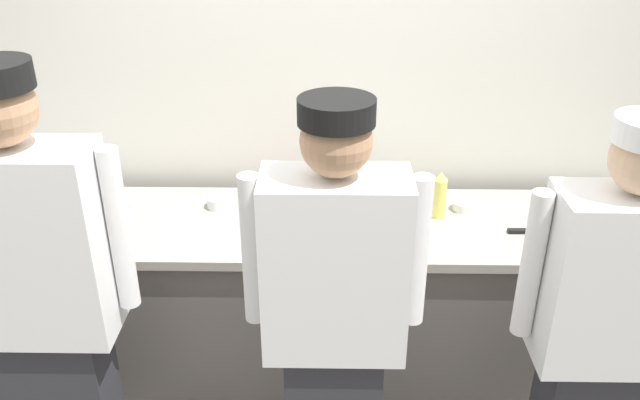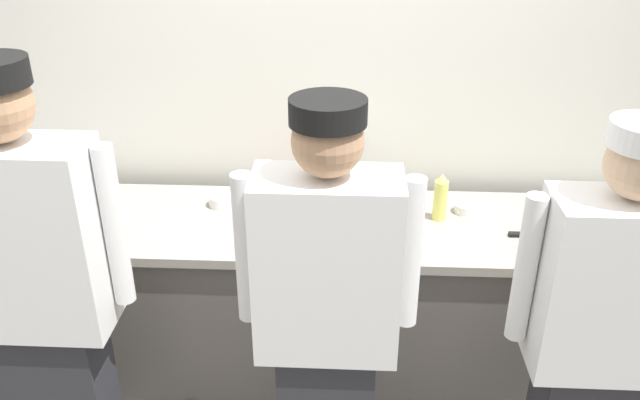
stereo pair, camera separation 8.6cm
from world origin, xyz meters
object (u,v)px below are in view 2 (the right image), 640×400
object	(u,v)px
ramekin_green_sauce	(283,208)
squeeze_bottle_spare	(440,198)
squeeze_bottle_primary	(289,222)
chef_near_left	(40,298)
ramekin_red_sauce	(465,208)
chefs_knife	(536,235)
mixing_bowl_steel	(359,209)
sheet_tray	(65,213)
chef_far_right	(599,342)
chef_center	(327,322)
plate_stack_front	(610,231)
ramekin_yellow_sauce	(221,200)
squeeze_bottle_secondary	(290,183)

from	to	relation	value
ramekin_green_sauce	squeeze_bottle_spare	bearing A→B (deg)	-1.62
squeeze_bottle_primary	chef_near_left	bearing A→B (deg)	-147.25
ramekin_red_sauce	chefs_knife	distance (m)	0.33
mixing_bowl_steel	sheet_tray	world-z (taller)	mixing_bowl_steel
mixing_bowl_steel	squeeze_bottle_spare	xyz separation A→B (m)	(0.35, 0.05, 0.04)
chef_near_left	chef_far_right	bearing A→B (deg)	-0.96
chef_far_right	ramekin_red_sauce	size ratio (longest dim) A/B	16.94
sheet_tray	squeeze_bottle_spare	xyz separation A→B (m)	(1.64, 0.06, 0.09)
squeeze_bottle_spare	chefs_knife	world-z (taller)	squeeze_bottle_spare
squeeze_bottle_spare	chef_near_left	bearing A→B (deg)	-152.10
chef_near_left	squeeze_bottle_primary	bearing A→B (deg)	32.75
squeeze_bottle_primary	squeeze_bottle_spare	world-z (taller)	squeeze_bottle_spare
chef_near_left	chef_center	world-z (taller)	chef_near_left
chef_far_right	plate_stack_front	xyz separation A→B (m)	(0.25, 0.65, 0.06)
chef_far_right	ramekin_green_sauce	bearing A→B (deg)	144.17
ramekin_yellow_sauce	sheet_tray	bearing A→B (deg)	-168.73
chef_center	ramekin_yellow_sauce	world-z (taller)	chef_center
squeeze_bottle_secondary	ramekin_red_sauce	distance (m)	0.80
plate_stack_front	chefs_knife	bearing A→B (deg)	179.40
squeeze_bottle_primary	squeeze_bottle_secondary	bearing A→B (deg)	94.55
chef_near_left	squeeze_bottle_spare	world-z (taller)	chef_near_left
chef_near_left	mixing_bowl_steel	distance (m)	1.30
sheet_tray	plate_stack_front	bearing A→B (deg)	-2.09
chef_near_left	squeeze_bottle_primary	world-z (taller)	chef_near_left
mixing_bowl_steel	chefs_knife	bearing A→B (deg)	-7.00
chef_center	squeeze_bottle_secondary	distance (m)	0.94
squeeze_bottle_spare	chefs_knife	distance (m)	0.42
chef_far_right	squeeze_bottle_spare	distance (m)	0.91
chef_near_left	squeeze_bottle_primary	xyz separation A→B (m)	(0.80, 0.51, 0.04)
mixing_bowl_steel	chef_near_left	bearing A→B (deg)	-146.78
plate_stack_front	squeeze_bottle_spare	xyz separation A→B (m)	(-0.68, 0.14, 0.07)
plate_stack_front	mixing_bowl_steel	xyz separation A→B (m)	(-1.03, 0.09, 0.03)
chef_near_left	plate_stack_front	bearing A→B (deg)	16.27
chef_near_left	squeeze_bottle_secondary	xyz separation A→B (m)	(0.77, 0.91, 0.02)
mixing_bowl_steel	squeeze_bottle_spare	distance (m)	0.35
chef_near_left	sheet_tray	size ratio (longest dim) A/B	3.54
chef_far_right	ramekin_yellow_sauce	size ratio (longest dim) A/B	15.36
chef_center	plate_stack_front	distance (m)	1.30
sheet_tray	ramekin_green_sauce	size ratio (longest dim) A/B	5.47
chef_center	ramekin_yellow_sauce	distance (m)	0.99
plate_stack_front	squeeze_bottle_spare	distance (m)	0.70
plate_stack_front	chef_center	bearing A→B (deg)	-151.37
chef_near_left	ramekin_green_sauce	xyz separation A→B (m)	(0.75, 0.78, -0.04)
chef_near_left	chef_far_right	xyz separation A→B (m)	(1.87, -0.03, -0.08)
squeeze_bottle_spare	ramekin_yellow_sauce	size ratio (longest dim) A/B	2.03
mixing_bowl_steel	ramekin_red_sauce	size ratio (longest dim) A/B	4.05
chef_near_left	chef_center	distance (m)	0.98
squeeze_bottle_primary	plate_stack_front	bearing A→B (deg)	4.46
ramekin_green_sauce	ramekin_yellow_sauce	xyz separation A→B (m)	(-0.29, 0.06, 0.00)
squeeze_bottle_spare	ramekin_yellow_sauce	world-z (taller)	squeeze_bottle_spare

